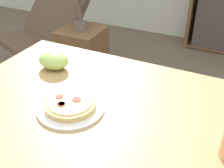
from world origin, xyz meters
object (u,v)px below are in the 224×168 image
grape_bunch (54,60)px  pizza_on_plate (71,106)px  lounge_chair_near (45,47)px  side_table (83,60)px

grape_bunch → pizza_on_plate: bearing=-44.0°
pizza_on_plate → lounge_chair_near: 1.75m
lounge_chair_near → grape_bunch: bearing=-27.2°
grape_bunch → lounge_chair_near: (-0.90, 1.00, -0.52)m
pizza_on_plate → grape_bunch: size_ratio=1.74×
pizza_on_plate → side_table: bearing=120.4°
grape_bunch → lounge_chair_near: 1.45m
side_table → pizza_on_plate: bearing=-59.6°
grape_bunch → lounge_chair_near: size_ratio=0.14×
side_table → grape_bunch: bearing=-64.3°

